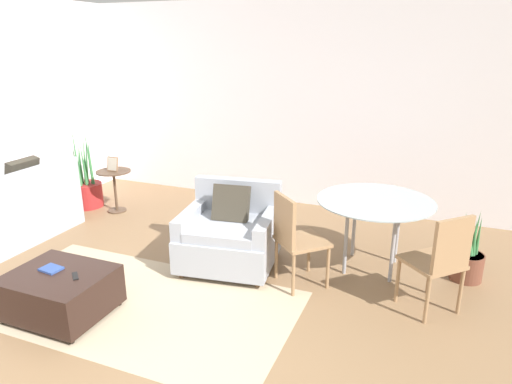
{
  "coord_description": "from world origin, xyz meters",
  "views": [
    {
      "loc": [
        1.69,
        -2.19,
        2.2
      ],
      "look_at": [
        0.04,
        1.89,
        0.75
      ],
      "focal_mm": 32.0,
      "sensor_mm": 36.0,
      "label": 1
    }
  ],
  "objects_px": {
    "ottoman": "(60,292)",
    "dining_chair_near_left": "(294,235)",
    "side_table": "(114,183)",
    "picture_frame": "(113,164)",
    "potted_plant_small": "(467,261)",
    "dining_table": "(375,207)",
    "tv_remote_primary": "(75,276)",
    "book_stack": "(51,269)",
    "dining_chair_near_right": "(441,258)",
    "armchair": "(230,234)",
    "potted_plant": "(86,189)"
  },
  "relations": [
    {
      "from": "side_table",
      "to": "potted_plant",
      "type": "bearing_deg",
      "value": 179.53
    },
    {
      "from": "side_table",
      "to": "dining_chair_near_right",
      "type": "xyz_separation_m",
      "value": [
        4.09,
        -1.0,
        0.12
      ]
    },
    {
      "from": "dining_table",
      "to": "dining_chair_near_left",
      "type": "height_order",
      "value": "dining_chair_near_left"
    },
    {
      "from": "dining_chair_near_left",
      "to": "dining_chair_near_right",
      "type": "distance_m",
      "value": 1.26
    },
    {
      "from": "book_stack",
      "to": "potted_plant_small",
      "type": "xyz_separation_m",
      "value": [
        3.29,
        1.91,
        -0.2
      ]
    },
    {
      "from": "ottoman",
      "to": "dining_table",
      "type": "relative_size",
      "value": 0.71
    },
    {
      "from": "side_table",
      "to": "tv_remote_primary",
      "type": "bearing_deg",
      "value": -58.49
    },
    {
      "from": "dining_chair_near_left",
      "to": "side_table",
      "type": "bearing_deg",
      "value": 160.48
    },
    {
      "from": "ottoman",
      "to": "tv_remote_primary",
      "type": "relative_size",
      "value": 6.49
    },
    {
      "from": "ottoman",
      "to": "picture_frame",
      "type": "height_order",
      "value": "picture_frame"
    },
    {
      "from": "side_table",
      "to": "dining_table",
      "type": "bearing_deg",
      "value": -6.18
    },
    {
      "from": "potted_plant",
      "to": "side_table",
      "type": "bearing_deg",
      "value": -0.47
    },
    {
      "from": "ottoman",
      "to": "potted_plant_small",
      "type": "relative_size",
      "value": 1.15
    },
    {
      "from": "book_stack",
      "to": "potted_plant",
      "type": "relative_size",
      "value": 0.16
    },
    {
      "from": "tv_remote_primary",
      "to": "dining_table",
      "type": "xyz_separation_m",
      "value": [
        2.12,
        1.81,
        0.27
      ]
    },
    {
      "from": "side_table",
      "to": "dining_chair_near_left",
      "type": "height_order",
      "value": "dining_chair_near_left"
    },
    {
      "from": "potted_plant",
      "to": "picture_frame",
      "type": "distance_m",
      "value": 0.65
    },
    {
      "from": "armchair",
      "to": "dining_table",
      "type": "relative_size",
      "value": 0.91
    },
    {
      "from": "side_table",
      "to": "dining_table",
      "type": "relative_size",
      "value": 0.5
    },
    {
      "from": "potted_plant",
      "to": "picture_frame",
      "type": "relative_size",
      "value": 6.19
    },
    {
      "from": "tv_remote_primary",
      "to": "picture_frame",
      "type": "bearing_deg",
      "value": 121.51
    },
    {
      "from": "book_stack",
      "to": "dining_chair_near_right",
      "type": "bearing_deg",
      "value": 21.18
    },
    {
      "from": "armchair",
      "to": "dining_table",
      "type": "distance_m",
      "value": 1.47
    },
    {
      "from": "picture_frame",
      "to": "potted_plant_small",
      "type": "xyz_separation_m",
      "value": [
        4.36,
        -0.26,
        -0.47
      ]
    },
    {
      "from": "dining_table",
      "to": "ottoman",
      "type": "bearing_deg",
      "value": -141.47
    },
    {
      "from": "ottoman",
      "to": "side_table",
      "type": "xyz_separation_m",
      "value": [
        -1.17,
        2.2,
        0.19
      ]
    },
    {
      "from": "book_stack",
      "to": "dining_table",
      "type": "xyz_separation_m",
      "value": [
        2.39,
        1.8,
        0.26
      ]
    },
    {
      "from": "potted_plant_small",
      "to": "dining_chair_near_left",
      "type": "bearing_deg",
      "value": -154.18
    },
    {
      "from": "potted_plant_small",
      "to": "book_stack",
      "type": "bearing_deg",
      "value": -149.86
    },
    {
      "from": "dining_table",
      "to": "tv_remote_primary",
      "type": "bearing_deg",
      "value": -139.45
    },
    {
      "from": "picture_frame",
      "to": "dining_table",
      "type": "height_order",
      "value": "picture_frame"
    },
    {
      "from": "armchair",
      "to": "tv_remote_primary",
      "type": "relative_size",
      "value": 8.3
    },
    {
      "from": "tv_remote_primary",
      "to": "dining_chair_near_right",
      "type": "height_order",
      "value": "dining_chair_near_right"
    },
    {
      "from": "side_table",
      "to": "picture_frame",
      "type": "relative_size",
      "value": 3.01
    },
    {
      "from": "picture_frame",
      "to": "dining_chair_near_left",
      "type": "relative_size",
      "value": 0.21
    },
    {
      "from": "book_stack",
      "to": "tv_remote_primary",
      "type": "distance_m",
      "value": 0.27
    },
    {
      "from": "ottoman",
      "to": "picture_frame",
      "type": "xyz_separation_m",
      "value": [
        -1.17,
        2.2,
        0.45
      ]
    },
    {
      "from": "book_stack",
      "to": "dining_table",
      "type": "distance_m",
      "value": 3.0
    },
    {
      "from": "ottoman",
      "to": "picture_frame",
      "type": "bearing_deg",
      "value": 117.94
    },
    {
      "from": "tv_remote_primary",
      "to": "picture_frame",
      "type": "height_order",
      "value": "picture_frame"
    },
    {
      "from": "dining_chair_near_right",
      "to": "potted_plant_small",
      "type": "height_order",
      "value": "dining_chair_near_right"
    },
    {
      "from": "book_stack",
      "to": "tv_remote_primary",
      "type": "height_order",
      "value": "book_stack"
    },
    {
      "from": "ottoman",
      "to": "dining_table",
      "type": "xyz_separation_m",
      "value": [
        2.29,
        1.83,
        0.44
      ]
    },
    {
      "from": "ottoman",
      "to": "dining_chair_near_left",
      "type": "height_order",
      "value": "dining_chair_near_left"
    },
    {
      "from": "dining_chair_near_left",
      "to": "dining_chair_near_right",
      "type": "height_order",
      "value": "same"
    },
    {
      "from": "ottoman",
      "to": "side_table",
      "type": "relative_size",
      "value": 1.42
    },
    {
      "from": "armchair",
      "to": "book_stack",
      "type": "xyz_separation_m",
      "value": [
        -1.03,
        -1.33,
        0.06
      ]
    },
    {
      "from": "armchair",
      "to": "ottoman",
      "type": "xyz_separation_m",
      "value": [
        -0.93,
        -1.36,
        -0.12
      ]
    },
    {
      "from": "potted_plant",
      "to": "side_table",
      "type": "relative_size",
      "value": 2.06
    },
    {
      "from": "side_table",
      "to": "potted_plant_small",
      "type": "distance_m",
      "value": 4.37
    }
  ]
}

